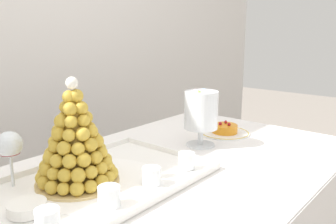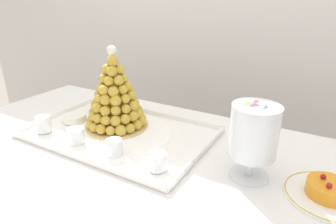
% 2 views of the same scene
% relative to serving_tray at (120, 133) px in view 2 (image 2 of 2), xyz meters
% --- Properties ---
extents(buffet_table, '(1.60, 0.86, 0.76)m').
position_rel_serving_tray_xyz_m(buffet_table, '(0.14, -0.07, -0.11)').
color(buffet_table, brown).
rests_on(buffet_table, ground_plane).
extents(serving_tray, '(0.65, 0.42, 0.02)m').
position_rel_serving_tray_xyz_m(serving_tray, '(0.00, 0.00, 0.00)').
color(serving_tray, white).
rests_on(serving_tray, buffet_table).
extents(croquembouche, '(0.24, 0.24, 0.30)m').
position_rel_serving_tray_xyz_m(croquembouche, '(-0.04, 0.04, 0.12)').
color(croquembouche, tan).
rests_on(croquembouche, serving_tray).
extents(dessert_cup_left, '(0.05, 0.05, 0.06)m').
position_rel_serving_tray_xyz_m(dessert_cup_left, '(-0.24, -0.13, 0.03)').
color(dessert_cup_left, silver).
rests_on(dessert_cup_left, serving_tray).
extents(dessert_cup_mid_left, '(0.06, 0.06, 0.05)m').
position_rel_serving_tray_xyz_m(dessert_cup_mid_left, '(-0.08, -0.13, 0.03)').
color(dessert_cup_mid_left, silver).
rests_on(dessert_cup_mid_left, serving_tray).
extents(dessert_cup_centre, '(0.05, 0.05, 0.05)m').
position_rel_serving_tray_xyz_m(dessert_cup_centre, '(0.09, -0.13, 0.03)').
color(dessert_cup_centre, silver).
rests_on(dessert_cup_centre, serving_tray).
extents(dessert_cup_mid_right, '(0.05, 0.05, 0.05)m').
position_rel_serving_tray_xyz_m(dessert_cup_mid_right, '(0.25, -0.13, 0.03)').
color(dessert_cup_mid_right, silver).
rests_on(dessert_cup_mid_right, serving_tray).
extents(creme_brulee_ramekin, '(0.09, 0.09, 0.03)m').
position_rel_serving_tray_xyz_m(creme_brulee_ramekin, '(-0.22, -0.01, 0.02)').
color(creme_brulee_ramekin, white).
rests_on(creme_brulee_ramekin, serving_tray).
extents(macaron_goblet, '(0.13, 0.13, 0.23)m').
position_rel_serving_tray_xyz_m(macaron_goblet, '(0.48, -0.02, 0.13)').
color(macaron_goblet, white).
rests_on(macaron_goblet, buffet_table).
extents(fruit_tart_plate, '(0.21, 0.21, 0.05)m').
position_rel_serving_tray_xyz_m(fruit_tart_plate, '(0.67, -0.01, 0.01)').
color(fruit_tart_plate, white).
rests_on(fruit_tart_plate, buffet_table).
extents(wine_glass, '(0.07, 0.07, 0.17)m').
position_rel_serving_tray_xyz_m(wine_glass, '(-0.17, 0.16, 0.12)').
color(wine_glass, silver).
rests_on(wine_glass, buffet_table).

